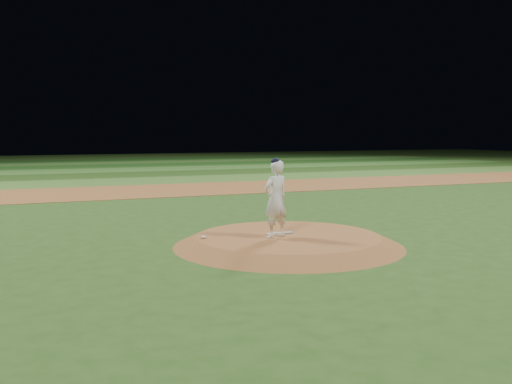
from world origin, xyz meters
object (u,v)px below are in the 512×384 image
rosin_bag (204,237)px  pitchers_mound (288,240)px  pitcher_on_mound (276,199)px  pitching_rubber (280,233)px

rosin_bag → pitchers_mound: bearing=-11.4°
pitchers_mound → rosin_bag: (-1.99, 0.40, 0.16)m
pitchers_mound → pitcher_on_mound: pitcher_on_mound is taller
pitchers_mound → rosin_bag: bearing=168.6°
pitching_rubber → pitcher_on_mound: bearing=-129.4°
rosin_bag → pitcher_on_mound: bearing=-18.3°
pitchers_mound → rosin_bag: size_ratio=44.24×
pitchers_mound → pitcher_on_mound: size_ratio=2.95×
rosin_bag → pitcher_on_mound: (1.59, -0.53, 0.88)m
rosin_bag → pitcher_on_mound: size_ratio=0.07×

